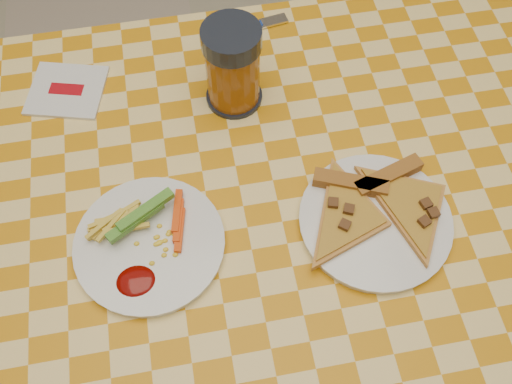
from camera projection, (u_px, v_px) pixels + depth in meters
ground at (251, 355)px, 1.48m from camera, size 8.00×8.00×0.00m
table at (248, 248)px, 0.88m from camera, size 1.28×0.88×0.76m
plate_left at (150, 245)px, 0.80m from camera, size 0.26×0.26×0.01m
plate_right at (375, 222)px, 0.82m from camera, size 0.22×0.22×0.01m
fries_veggies at (141, 232)px, 0.79m from camera, size 0.16×0.15×0.04m
pizza_slices at (376, 207)px, 0.81m from camera, size 0.29×0.24×0.02m
drink_glass at (233, 67)px, 0.87m from camera, size 0.09×0.09×0.15m
napkin at (67, 90)px, 0.94m from camera, size 0.14×0.14×0.01m
fork at (246, 28)px, 1.00m from camera, size 0.16×0.04×0.01m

